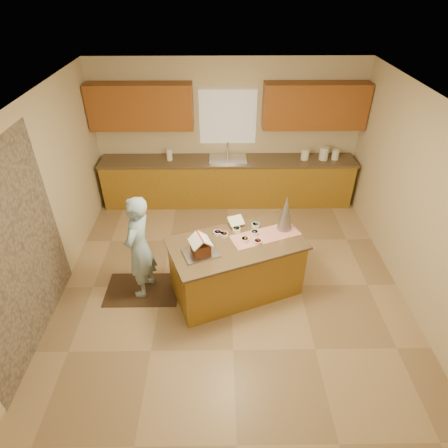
{
  "coord_description": "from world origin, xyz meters",
  "views": [
    {
      "loc": [
        -0.15,
        -4.09,
        3.99
      ],
      "look_at": [
        -0.1,
        0.2,
        1.0
      ],
      "focal_mm": 30.12,
      "sensor_mm": 36.0,
      "label": 1
    }
  ],
  "objects_px": {
    "gingerbread_house": "(201,246)",
    "boy": "(139,248)",
    "tinsel_tree": "(286,213)",
    "island_base": "(236,268)"
  },
  "relations": [
    {
      "from": "tinsel_tree",
      "to": "gingerbread_house",
      "type": "xyz_separation_m",
      "value": [
        -1.16,
        -0.55,
        -0.14
      ]
    },
    {
      "from": "tinsel_tree",
      "to": "island_base",
      "type": "bearing_deg",
      "value": -155.25
    },
    {
      "from": "boy",
      "to": "gingerbread_house",
      "type": "distance_m",
      "value": 0.92
    },
    {
      "from": "gingerbread_house",
      "to": "boy",
      "type": "bearing_deg",
      "value": 163.83
    },
    {
      "from": "island_base",
      "to": "boy",
      "type": "relative_size",
      "value": 1.1
    },
    {
      "from": "tinsel_tree",
      "to": "gingerbread_house",
      "type": "distance_m",
      "value": 1.29
    },
    {
      "from": "gingerbread_house",
      "to": "tinsel_tree",
      "type": "bearing_deg",
      "value": 25.38
    },
    {
      "from": "tinsel_tree",
      "to": "boy",
      "type": "distance_m",
      "value": 2.07
    },
    {
      "from": "island_base",
      "to": "gingerbread_house",
      "type": "xyz_separation_m",
      "value": [
        -0.48,
        -0.24,
        0.59
      ]
    },
    {
      "from": "island_base",
      "to": "boy",
      "type": "xyz_separation_m",
      "value": [
        -1.33,
        0.01,
        0.37
      ]
    }
  ]
}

